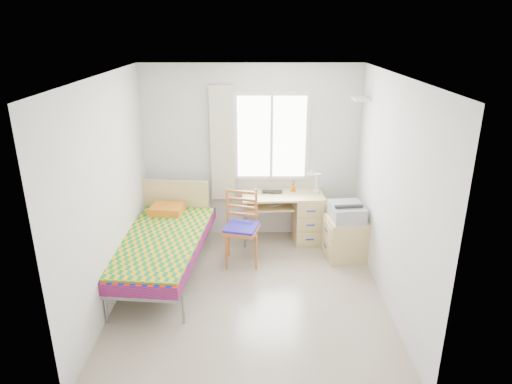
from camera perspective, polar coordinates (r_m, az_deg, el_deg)
floor at (r=5.73m, az=-0.70°, el=-12.53°), size 3.50×3.50×0.00m
ceiling at (r=4.85m, az=-0.83°, el=14.30°), size 3.50×3.50×0.00m
wall_back at (r=6.81m, az=-0.61°, el=4.90°), size 3.20×0.00×3.20m
wall_left at (r=5.40m, az=-17.98°, el=-0.26°), size 0.00×3.50×3.50m
wall_right at (r=5.37m, az=16.57°, el=-0.24°), size 0.00×3.50×3.50m
window at (r=6.73m, az=1.95°, el=6.90°), size 1.10×0.04×1.30m
curtain at (r=6.72m, az=-4.22°, el=5.96°), size 0.35×0.05×1.70m
floating_shelf at (r=6.45m, az=12.95°, el=11.26°), size 0.20×0.32×0.03m
bed at (r=6.05m, az=-11.71°, el=-6.06°), size 1.24×2.31×0.96m
desk at (r=6.87m, az=5.97°, el=-2.97°), size 1.22×0.61×0.75m
chair at (r=6.20m, az=-1.75°, el=-3.89°), size 0.53×0.53×1.02m
cabinet at (r=6.50m, az=11.15°, el=-5.73°), size 0.60×0.54×0.59m
printer at (r=6.35m, az=11.27°, el=-2.38°), size 0.48×0.54×0.21m
laptop at (r=6.74m, az=1.98°, el=-0.09°), size 0.33×0.23×0.02m
pen_cup at (r=6.83m, az=4.66°, el=0.45°), size 0.09×0.09×0.10m
task_lamp at (r=6.64m, az=7.20°, el=1.66°), size 0.23×0.32×0.41m
book at (r=6.79m, az=1.51°, el=-1.49°), size 0.25×0.28×0.02m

